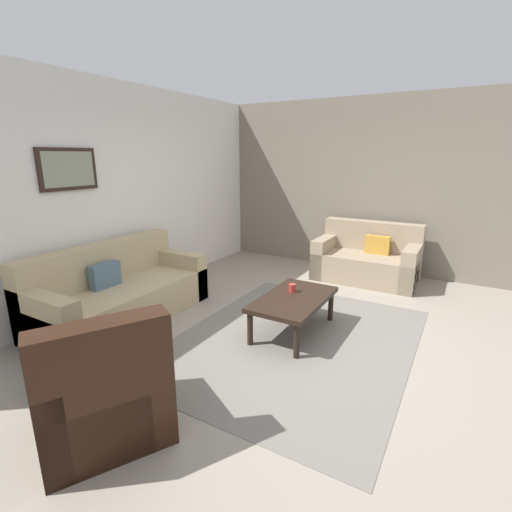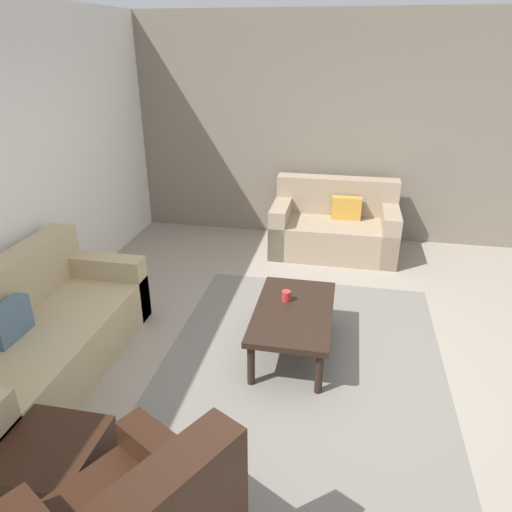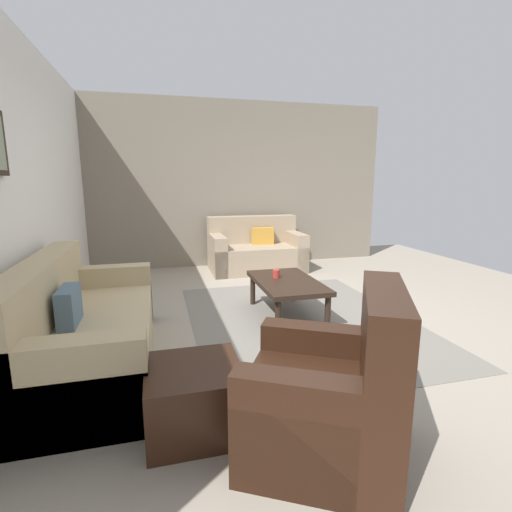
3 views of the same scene
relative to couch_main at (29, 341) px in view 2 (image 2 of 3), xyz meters
name	(u,v)px [view 2 (image 2 of 3)]	position (x,y,z in m)	size (l,w,h in m)	color
ground_plane	(302,364)	(0.52, -2.10, -0.30)	(8.00, 8.00, 0.00)	gray
stone_feature_panel	(331,131)	(3.52, -2.10, 1.10)	(0.12, 5.20, 2.80)	slate
area_rug	(302,364)	(0.52, -2.10, -0.29)	(2.95, 2.29, 0.01)	slate
couch_main	(29,341)	(0.00, 0.00, 0.00)	(2.08, 0.91, 0.88)	tan
couch_loveseat	(334,227)	(2.97, -2.23, 0.00)	(0.88, 1.52, 0.88)	gray
ottoman	(52,470)	(-1.00, -0.81, -0.10)	(0.56, 0.56, 0.40)	black
coffee_table	(293,315)	(0.69, -1.99, 0.06)	(1.10, 0.64, 0.41)	black
cup	(286,296)	(0.83, -1.91, 0.16)	(0.08, 0.08, 0.09)	#B2332D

